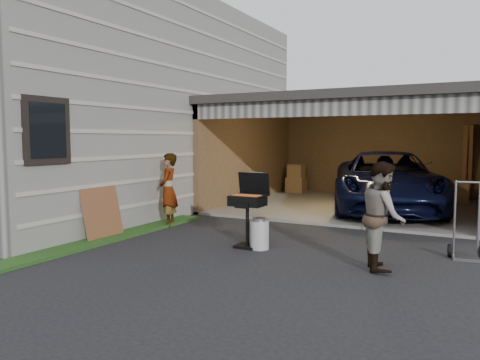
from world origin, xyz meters
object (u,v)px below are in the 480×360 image
Objects in this scene: man at (383,215)px; propane_tank at (260,235)px; plywood_panel at (102,213)px; hand_truck at (466,244)px; minivan at (386,183)px; woman at (168,190)px; bbq_grill at (248,203)px.

propane_tank is (-2.07, 0.27, -0.53)m from man.
plywood_panel is at bearing -167.35° from propane_tank.
propane_tank is at bearing 62.93° from man.
hand_truck is at bearing -60.91° from man.
minivan is at bearing 55.01° from plywood_panel.
woman reaches higher than man.
bbq_grill is at bearing 169.19° from propane_tank.
woman is 5.77m from hand_truck.
woman is 1.57× the size of plywood_panel.
bbq_grill is at bearing -174.42° from hand_truck.
man is 2.33m from bbq_grill.
minivan is 3.43× the size of woman.
plywood_panel reaches higher than propane_tank.
bbq_grill is 1.28× the size of plywood_panel.
propane_tank is (-1.11, -5.11, -0.50)m from minivan.
propane_tank is 0.39× the size of hand_truck.
plywood_panel is at bearing -174.41° from hand_truck.
woman is (-3.74, -4.12, 0.04)m from minivan.
minivan is 5.57m from woman.
man reaches higher than propane_tank.
man is 5.02m from plywood_panel.
plywood_panel is (-2.69, -0.70, -0.27)m from bbq_grill.
plywood_panel is at bearing 74.79° from man.
man is 1.27× the size of hand_truck.
plywood_panel is (-0.30, -1.64, -0.29)m from woman.
bbq_grill is at bearing 14.65° from plywood_panel.
bbq_grill is 2.79m from plywood_panel.
bbq_grill is 3.51m from hand_truck.
minivan reaches higher than plywood_panel.
hand_truck is at bearing 14.64° from plywood_panel.
bbq_grill is at bearing 62.58° from man.
woman is at bearing -147.59° from minivan.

